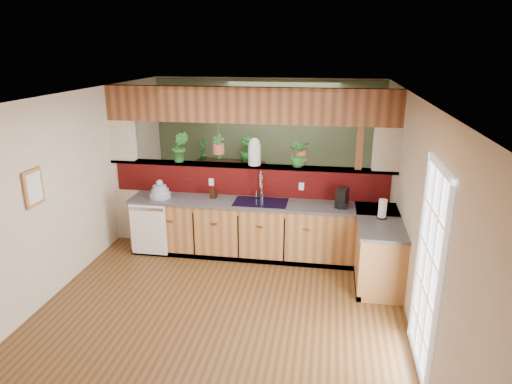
% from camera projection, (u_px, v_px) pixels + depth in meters
% --- Properties ---
extents(ground, '(4.60, 7.00, 0.01)m').
position_uv_depth(ground, '(232.00, 284.00, 6.40)').
color(ground, '#54361A').
rests_on(ground, ground).
extents(ceiling, '(4.60, 7.00, 0.01)m').
position_uv_depth(ceiling, '(229.00, 96.00, 5.61)').
color(ceiling, brown).
rests_on(ceiling, ground).
extents(wall_back, '(4.60, 0.02, 2.60)m').
position_uv_depth(wall_back, '(268.00, 143.00, 9.29)').
color(wall_back, beige).
rests_on(wall_back, ground).
extents(wall_front, '(4.60, 0.02, 2.60)m').
position_uv_depth(wall_front, '(105.00, 378.00, 2.72)').
color(wall_front, beige).
rests_on(wall_front, ground).
extents(wall_left, '(0.02, 7.00, 2.60)m').
position_uv_depth(wall_left, '(70.00, 188.00, 6.36)').
color(wall_left, beige).
rests_on(wall_left, ground).
extents(wall_right, '(0.02, 7.00, 2.60)m').
position_uv_depth(wall_right, '(412.00, 206.00, 5.65)').
color(wall_right, beige).
rests_on(wall_right, ground).
extents(pass_through_partition, '(4.60, 0.21, 2.60)m').
position_uv_depth(pass_through_partition, '(251.00, 177.00, 7.30)').
color(pass_through_partition, beige).
rests_on(pass_through_partition, ground).
extents(pass_through_ledge, '(4.60, 0.21, 0.04)m').
position_uv_depth(pass_through_ledge, '(249.00, 166.00, 7.25)').
color(pass_through_ledge, brown).
rests_on(pass_through_ledge, ground).
extents(header_beam, '(4.60, 0.15, 0.55)m').
position_uv_depth(header_beam, '(249.00, 105.00, 6.96)').
color(header_beam, brown).
rests_on(header_beam, ground).
extents(sage_backwall, '(4.55, 0.02, 2.55)m').
position_uv_depth(sage_backwall, '(267.00, 143.00, 9.28)').
color(sage_backwall, '#4F6041').
rests_on(sage_backwall, ground).
extents(countertop, '(4.14, 1.52, 0.90)m').
position_uv_depth(countertop, '(298.00, 234.00, 6.95)').
color(countertop, '#956133').
rests_on(countertop, ground).
extents(dishwasher, '(0.58, 0.03, 0.82)m').
position_uv_depth(dishwasher, '(148.00, 230.00, 7.12)').
color(dishwasher, white).
rests_on(dishwasher, ground).
extents(navy_sink, '(0.82, 0.50, 0.18)m').
position_uv_depth(navy_sink, '(261.00, 207.00, 7.03)').
color(navy_sink, black).
rests_on(navy_sink, countertop).
extents(french_door, '(0.06, 1.02, 2.16)m').
position_uv_depth(french_door, '(427.00, 273.00, 4.51)').
color(french_door, white).
rests_on(french_door, ground).
extents(framed_print, '(0.04, 0.35, 0.45)m').
position_uv_depth(framed_print, '(33.00, 188.00, 5.53)').
color(framed_print, '#956133').
rests_on(framed_print, wall_left).
extents(faucet, '(0.20, 0.20, 0.45)m').
position_uv_depth(faucet, '(261.00, 184.00, 7.08)').
color(faucet, '#B7B7B2').
rests_on(faucet, countertop).
extents(dish_stack, '(0.34, 0.34, 0.29)m').
position_uv_depth(dish_stack, '(160.00, 192.00, 7.19)').
color(dish_stack, '#8D9DB7').
rests_on(dish_stack, countertop).
extents(soap_dispenser, '(0.10, 0.11, 0.20)m').
position_uv_depth(soap_dispenser, '(213.00, 192.00, 7.17)').
color(soap_dispenser, '#321F12').
rests_on(soap_dispenser, countertop).
extents(coffee_maker, '(0.15, 0.25, 0.28)m').
position_uv_depth(coffee_maker, '(342.00, 199.00, 6.76)').
color(coffee_maker, black).
rests_on(coffee_maker, countertop).
extents(paper_towel, '(0.14, 0.14, 0.29)m').
position_uv_depth(paper_towel, '(382.00, 209.00, 6.32)').
color(paper_towel, black).
rests_on(paper_towel, countertop).
extents(glass_jar, '(0.19, 0.19, 0.43)m').
position_uv_depth(glass_jar, '(254.00, 152.00, 7.17)').
color(glass_jar, silver).
rests_on(glass_jar, pass_through_ledge).
extents(ledge_plant_left, '(0.30, 0.25, 0.50)m').
position_uv_depth(ledge_plant_left, '(180.00, 147.00, 7.35)').
color(ledge_plant_left, '#246223').
rests_on(ledge_plant_left, pass_through_ledge).
extents(ledge_plant_right, '(0.27, 0.27, 0.39)m').
position_uv_depth(ledge_plant_right, '(298.00, 155.00, 7.07)').
color(ledge_plant_right, '#246223').
rests_on(ledge_plant_right, pass_through_ledge).
extents(hanging_plant_a, '(0.23, 0.18, 0.50)m').
position_uv_depth(hanging_plant_a, '(218.00, 139.00, 7.20)').
color(hanging_plant_a, brown).
rests_on(hanging_plant_a, header_beam).
extents(hanging_plant_b, '(0.39, 0.36, 0.55)m').
position_uv_depth(hanging_plant_b, '(302.00, 142.00, 7.00)').
color(hanging_plant_b, brown).
rests_on(hanging_plant_b, header_beam).
extents(shelving_console, '(1.41, 0.53, 0.92)m').
position_uv_depth(shelving_console, '(230.00, 182.00, 9.42)').
color(shelving_console, black).
rests_on(shelving_console, ground).
extents(shelf_plant_a, '(0.27, 0.23, 0.44)m').
position_uv_depth(shelf_plant_a, '(203.00, 149.00, 9.30)').
color(shelf_plant_a, '#246223').
rests_on(shelf_plant_a, shelving_console).
extents(shelf_plant_b, '(0.31, 0.31, 0.51)m').
position_uv_depth(shelf_plant_b, '(247.00, 149.00, 9.15)').
color(shelf_plant_b, '#246223').
rests_on(shelf_plant_b, shelving_console).
extents(floor_plant, '(0.70, 0.63, 0.67)m').
position_uv_depth(floor_plant, '(297.00, 208.00, 8.43)').
color(floor_plant, '#246223').
rests_on(floor_plant, ground).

